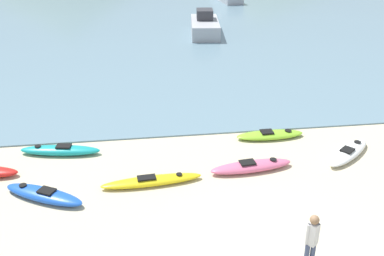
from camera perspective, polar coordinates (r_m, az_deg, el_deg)
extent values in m
ellipsoid|color=#E5668C|center=(16.12, 7.52, -4.84)|extent=(3.07, 1.02, 0.32)
cube|color=black|center=(15.97, 7.06, -4.34)|extent=(0.58, 0.44, 0.05)
cylinder|color=black|center=(16.32, 10.28, -3.93)|extent=(0.25, 0.25, 0.02)
ellipsoid|color=blue|center=(15.25, -18.32, -8.03)|extent=(2.86, 2.01, 0.32)
cube|color=black|center=(15.07, -17.99, -7.57)|extent=(0.64, 0.59, 0.05)
cylinder|color=black|center=(15.63, -20.70, -6.79)|extent=(0.25, 0.25, 0.02)
ellipsoid|color=white|center=(17.89, 19.24, -2.94)|extent=(2.57, 2.32, 0.29)
cube|color=black|center=(17.70, 19.13, -2.62)|extent=(0.64, 0.63, 0.05)
cylinder|color=black|center=(18.45, 20.28, -1.66)|extent=(0.26, 0.26, 0.02)
ellipsoid|color=yellow|center=(15.29, -5.14, -6.70)|extent=(3.46, 0.87, 0.26)
cube|color=black|center=(15.19, -5.80, -6.28)|extent=(0.64, 0.37, 0.05)
cylinder|color=black|center=(15.33, -1.65, -5.87)|extent=(0.21, 0.21, 0.02)
ellipsoid|color=teal|center=(17.73, -16.39, -2.73)|extent=(3.10, 1.12, 0.32)
cube|color=black|center=(17.60, -15.99, -2.20)|extent=(0.60, 0.44, 0.05)
cylinder|color=black|center=(17.91, -19.01, -2.17)|extent=(0.23, 0.23, 0.02)
ellipsoid|color=#8CCC2D|center=(18.49, 9.86, -0.86)|extent=(2.77, 0.82, 0.26)
cube|color=black|center=(18.38, 9.49, -0.46)|extent=(0.50, 0.44, 0.05)
cylinder|color=black|center=(18.68, 12.11, -0.31)|extent=(0.27, 0.27, 0.02)
cube|color=#B2B2B7|center=(11.70, 15.06, -12.88)|extent=(0.30, 0.31, 0.62)
cylinder|color=#B2B2B7|center=(11.65, 14.46, -12.91)|extent=(0.09, 0.09, 0.59)
cylinder|color=#B2B2B7|center=(11.74, 15.67, -12.73)|extent=(0.09, 0.09, 0.59)
sphere|color=brown|center=(11.44, 15.31, -11.18)|extent=(0.24, 0.24, 0.24)
cube|color=#B2B2B7|center=(33.93, 1.65, 12.64)|extent=(2.50, 4.96, 1.02)
cube|color=#333338|center=(34.21, 1.63, 14.24)|extent=(1.34, 1.56, 0.71)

